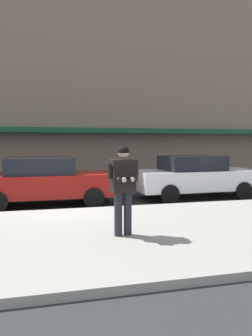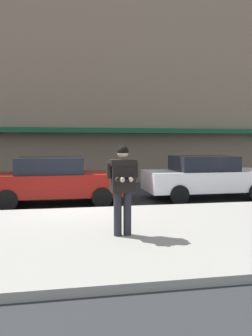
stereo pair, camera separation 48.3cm
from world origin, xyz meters
TOP-DOWN VIEW (x-y plane):
  - ground_plane at (0.00, 0.00)m, footprint 80.00×80.00m
  - sidewalk at (1.00, -2.85)m, footprint 32.00×5.30m
  - curb_paint_line at (1.00, 0.05)m, footprint 28.00×0.12m
  - storefront_facade at (1.00, 8.49)m, footprint 28.00×4.70m
  - parked_sedan_mid at (-0.51, 1.18)m, footprint 4.51×1.95m
  - parked_sedan_far at (4.80, 1.36)m, footprint 4.54×2.01m
  - man_texting_on_phone at (0.98, -3.25)m, footprint 0.65×0.60m

SIDE VIEW (x-z plane):
  - ground_plane at x=0.00m, z-range 0.00..0.00m
  - curb_paint_line at x=1.00m, z-range 0.00..0.01m
  - sidewalk at x=1.00m, z-range 0.00..0.14m
  - parked_sedan_mid at x=-0.51m, z-range 0.02..1.56m
  - parked_sedan_far at x=4.80m, z-range 0.02..1.56m
  - man_texting_on_phone at x=0.98m, z-range 0.35..2.15m
  - storefront_facade at x=1.00m, z-range -0.01..15.00m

